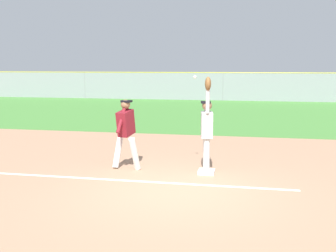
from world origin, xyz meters
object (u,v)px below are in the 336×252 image
Objects in this scene: parked_car_tan at (293,89)px; first_base at (206,172)px; runner at (126,129)px; baseball at (195,77)px; parked_car_black at (141,87)px; fielder at (207,126)px; parked_car_blue at (216,89)px.

first_base is at bearing -105.54° from parked_car_tan.
baseball is (1.64, 0.30, 1.26)m from runner.
first_base is 2.27m from baseball.
runner is (-1.97, 0.03, 0.96)m from first_base.
baseball is 23.83m from parked_car_black.
fielder is at bearing -34.64° from baseball.
fielder reaches higher than first_base.
parked_car_tan is at bearing 6.24° from parked_car_black.
first_base is at bearing -88.56° from parked_car_blue.
parked_car_black is at bearing -80.06° from fielder.
parked_car_black and parked_car_blue have the same top height.
parked_car_blue is (-0.92, 22.20, -1.58)m from baseball.
fielder is 1.96m from runner.
parked_car_black reaches higher than first_base.
first_base is 0.09× the size of parked_car_blue.
fielder is at bearing -65.67° from parked_car_black.
fielder reaches higher than parked_car_blue.
runner is 22.51m from parked_car_blue.
parked_car_blue is (0.72, 22.50, -0.32)m from runner.
first_base is 0.22× the size of runner.
parked_car_blue and parked_car_tan have the same top height.
parked_car_black is (-7.57, 22.98, 0.63)m from first_base.
parked_car_blue is at bearing 93.19° from first_base.
runner reaches higher than parked_car_black.
runner is at bearing -5.88° from fielder.
parked_car_tan is (6.06, 0.49, 0.00)m from parked_car_blue.
first_base is 5.14× the size of baseball.
baseball is at bearing 23.77° from runner.
runner is (-1.96, -0.08, -0.12)m from fielder.
parked_car_black is at bearing 107.71° from baseball.
parked_car_black is at bearing 176.42° from parked_car_tan.
first_base is at bearing 90.68° from fielder.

